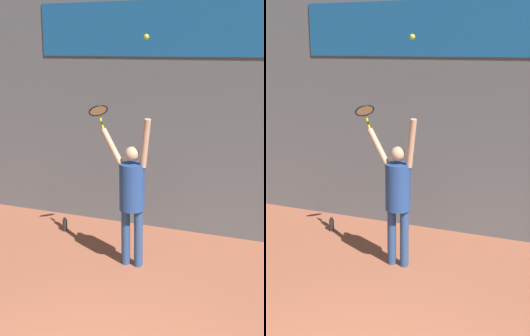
# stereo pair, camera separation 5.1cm
# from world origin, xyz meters

# --- Properties ---
(back_wall) EXTENTS (18.00, 0.10, 5.00)m
(back_wall) POSITION_xyz_m (0.00, 4.61, 2.50)
(back_wall) COLOR slate
(back_wall) RESTS_ON ground_plane
(sponsor_banner) EXTENTS (6.11, 0.02, 0.90)m
(sponsor_banner) POSITION_xyz_m (0.00, 4.55, 3.49)
(sponsor_banner) COLOR #195B9E
(tennis_player) EXTENTS (0.98, 0.60, 2.25)m
(tennis_player) POSITION_xyz_m (-0.71, 2.99, 1.15)
(tennis_player) COLOR #2D4C7F
(tennis_player) RESTS_ON ground_plane
(tennis_racket) EXTENTS (0.39, 0.39, 0.39)m
(tennis_racket) POSITION_xyz_m (-1.47, 3.50, 2.22)
(tennis_racket) COLOR yellow
(tennis_ball) EXTENTS (0.07, 0.07, 0.07)m
(tennis_ball) POSITION_xyz_m (-0.48, 2.92, 3.33)
(tennis_ball) COLOR #CCDB2D
(water_bottle) EXTENTS (0.08, 0.08, 0.25)m
(water_bottle) POSITION_xyz_m (-2.31, 3.78, 0.11)
(water_bottle) COLOR #262628
(water_bottle) RESTS_ON ground_plane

